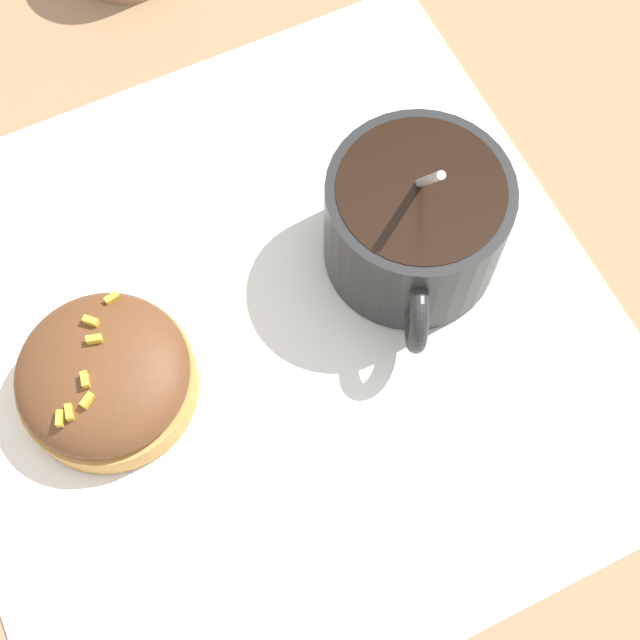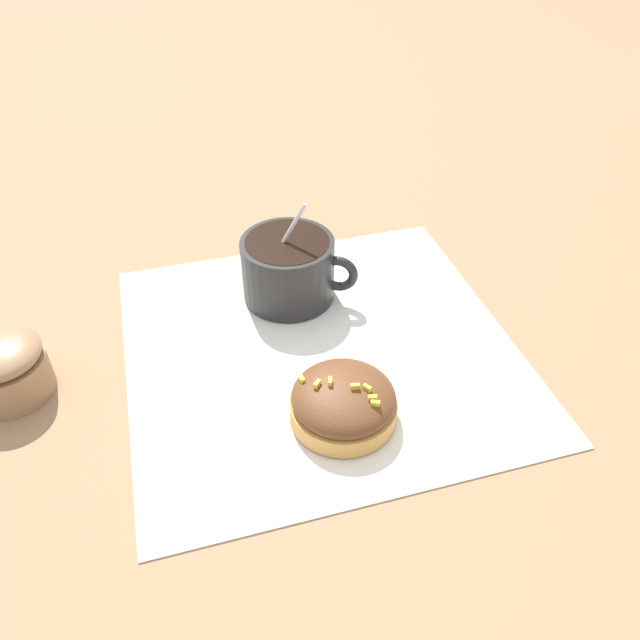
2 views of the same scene
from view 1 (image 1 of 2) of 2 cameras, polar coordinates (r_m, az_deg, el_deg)
name	(u,v)px [view 1 (image 1 of 2)]	position (r m, az deg, el deg)	size (l,w,h in m)	color
ground_plane	(273,331)	(0.46, -3.03, -0.73)	(3.00, 3.00, 0.00)	#93704C
paper_napkin	(273,330)	(0.46, -3.04, -0.65)	(0.37, 0.38, 0.00)	white
coffee_cup	(414,220)	(0.44, 6.06, 6.41)	(0.09, 0.11, 0.10)	black
frosted_pastry	(105,377)	(0.44, -13.59, -3.56)	(0.09, 0.09, 0.04)	#D19347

